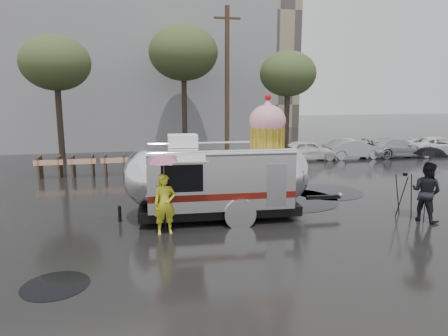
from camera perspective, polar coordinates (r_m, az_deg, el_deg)
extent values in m
plane|color=black|center=(11.17, 3.54, -10.00)|extent=(120.00, 120.00, 0.00)
cylinder|color=black|center=(16.75, 14.53, -3.30)|extent=(2.79, 2.79, 0.01)
cylinder|color=black|center=(9.31, -22.94, -15.20)|extent=(1.38, 1.38, 0.01)
cylinder|color=black|center=(15.26, 9.55, -4.45)|extent=(3.50, 3.50, 0.01)
cube|color=slate|center=(34.18, -14.47, 14.56)|extent=(22.00, 12.00, 13.00)
cylinder|color=#473323|center=(24.66, 0.44, 11.90)|extent=(0.28, 0.28, 9.00)
cube|color=#473323|center=(25.04, 0.45, 20.63)|extent=(1.60, 0.12, 0.12)
cylinder|color=#382D26|center=(23.45, -22.47, 7.33)|extent=(0.32, 0.32, 5.85)
ellipsoid|color=#324220|center=(23.49, -22.93, 13.67)|extent=(3.64, 3.64, 2.86)
cylinder|color=#382D26|center=(25.23, -5.69, 9.27)|extent=(0.32, 0.32, 6.75)
ellipsoid|color=#324220|center=(25.35, -5.82, 16.06)|extent=(4.20, 4.20, 3.30)
cylinder|color=#382D26|center=(24.74, 8.96, 7.60)|extent=(0.32, 0.32, 5.40)
ellipsoid|color=#324220|center=(24.73, 9.12, 13.16)|extent=(3.36, 3.36, 2.64)
cube|color=#473323|center=(20.88, -24.79, 0.15)|extent=(0.08, 0.80, 1.00)
cube|color=#473323|center=(20.69, -22.36, 0.24)|extent=(0.08, 0.80, 1.00)
cube|color=#E5590C|center=(20.37, -23.83, 0.70)|extent=(1.30, 0.04, 0.25)
cube|color=#473323|center=(20.59, -20.72, 0.31)|extent=(0.08, 0.80, 1.00)
cube|color=#473323|center=(20.48, -18.23, 0.41)|extent=(0.08, 0.80, 1.00)
cube|color=#E5590C|center=(20.12, -19.65, 0.87)|extent=(1.30, 0.04, 0.25)
cube|color=#473323|center=(20.42, -16.56, 0.47)|extent=(0.08, 0.80, 1.00)
cube|color=#473323|center=(20.37, -14.03, 0.57)|extent=(0.08, 0.80, 1.00)
cube|color=#E5590C|center=(19.97, -15.39, 1.04)|extent=(1.30, 0.04, 0.25)
imported|color=silver|center=(24.38, 11.86, 2.74)|extent=(4.00, 1.80, 1.40)
imported|color=#B2B2B7|center=(25.74, 17.99, 2.85)|extent=(4.00, 1.80, 1.40)
imported|color=#B2B2B7|center=(27.36, 23.45, 2.97)|extent=(4.20, 1.80, 1.44)
imported|color=silver|center=(29.20, 28.26, 3.06)|extent=(4.40, 1.90, 1.50)
cube|color=silver|center=(12.68, -0.88, -0.92)|extent=(4.50, 2.51, 1.79)
ellipsoid|color=silver|center=(13.17, 8.60, -0.60)|extent=(1.61, 2.36, 1.79)
ellipsoid|color=silver|center=(12.55, -10.84, -1.23)|extent=(1.61, 2.36, 1.79)
cube|color=black|center=(12.93, -0.87, -5.47)|extent=(5.08, 2.24, 0.30)
cylinder|color=black|center=(12.04, 2.22, -6.70)|extent=(0.71, 0.25, 0.70)
cylinder|color=black|center=(13.98, 0.54, -4.24)|extent=(0.71, 0.25, 0.70)
cylinder|color=silver|center=(11.90, 2.35, -6.66)|extent=(0.96, 0.15, 0.96)
cube|color=black|center=(13.86, 14.01, -4.06)|extent=(1.20, 0.18, 0.12)
sphere|color=silver|center=(14.09, 16.27, -3.72)|extent=(0.17, 0.17, 0.16)
cylinder|color=black|center=(12.89, -14.68, -6.34)|extent=(0.10, 0.10, 0.50)
cube|color=#55100A|center=(11.68, -0.05, -4.18)|extent=(4.38, 0.25, 0.20)
cube|color=#55100A|center=(13.88, -1.57, -1.81)|extent=(4.38, 0.25, 0.20)
cube|color=black|center=(11.40, -5.99, -1.51)|extent=(1.20, 0.09, 0.80)
cube|color=beige|center=(11.07, -5.97, 0.75)|extent=(1.42, 0.56, 0.14)
cube|color=silver|center=(11.95, 7.54, -2.46)|extent=(0.60, 0.06, 1.30)
cube|color=white|center=(12.40, -5.93, 3.90)|extent=(0.93, 0.69, 0.38)
cylinder|color=gold|center=(12.83, 6.19, 4.56)|extent=(1.09, 1.09, 0.60)
ellipsoid|color=pink|center=(12.78, 6.23, 6.69)|extent=(1.21, 1.21, 1.04)
cone|color=pink|center=(12.76, 6.28, 9.02)|extent=(0.52, 0.52, 0.40)
sphere|color=red|center=(12.76, 6.30, 10.00)|extent=(0.21, 0.21, 0.20)
imported|color=gold|center=(11.39, -8.46, -5.15)|extent=(0.65, 0.47, 1.72)
imported|color=#F796C2|center=(11.15, -8.60, 0.08)|extent=(1.06, 1.06, 0.73)
cylinder|color=black|center=(11.40, -8.45, -5.31)|extent=(0.02, 0.02, 1.65)
imported|color=black|center=(13.87, 26.92, -3.05)|extent=(0.85, 1.02, 1.86)
imported|color=black|center=(13.69, 27.27, 1.15)|extent=(1.20, 1.20, 0.82)
cylinder|color=black|center=(13.90, 26.88, -3.47)|extent=(0.02, 0.02, 1.65)
cylinder|color=black|center=(14.25, 25.18, -3.60)|extent=(0.12, 0.31, 1.38)
cylinder|color=black|center=(14.34, 23.54, -3.39)|extent=(0.32, 0.09, 1.38)
cylinder|color=black|center=(13.95, 24.03, -3.80)|extent=(0.22, 0.25, 1.38)
cube|color=black|center=(14.03, 24.46, -0.82)|extent=(0.14, 0.13, 0.10)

